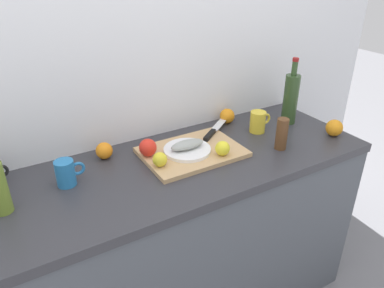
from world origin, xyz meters
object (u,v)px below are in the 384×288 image
white_plate (187,150)px  coffee_mug_0 (258,122)px  coffee_mug_2 (66,173)px  pepper_mill (282,134)px  lemon_0 (160,159)px  orange_0 (334,128)px  chef_knife (214,131)px  wine_bottle (291,98)px  cutting_board (192,152)px  fish_fillet (187,145)px

white_plate → coffee_mug_0: (0.42, 0.03, 0.03)m
coffee_mug_2 → pepper_mill: bearing=-12.1°
lemon_0 → orange_0: size_ratio=0.74×
coffee_mug_0 → pepper_mill: pepper_mill is taller
chef_knife → wine_bottle: size_ratio=0.74×
coffee_mug_0 → orange_0: size_ratio=1.44×
wine_bottle → cutting_board: bearing=-176.3°
coffee_mug_0 → coffee_mug_2: size_ratio=1.03×
coffee_mug_0 → pepper_mill: size_ratio=0.80×
lemon_0 → orange_0: same height
cutting_board → fish_fillet: bearing=178.6°
fish_fillet → wine_bottle: size_ratio=0.46×
cutting_board → coffee_mug_0: (0.40, 0.03, 0.04)m
lemon_0 → pepper_mill: 0.56m
lemon_0 → wine_bottle: 0.79m
coffee_mug_0 → cutting_board: bearing=-175.1°
cutting_board → orange_0: bearing=-15.3°
orange_0 → fish_fillet: bearing=165.1°
white_plate → lemon_0: (-0.16, -0.05, 0.02)m
pepper_mill → white_plate: bearing=158.2°
chef_knife → lemon_0: lemon_0 is taller
white_plate → orange_0: 0.74m
wine_bottle → chef_knife: bearing=171.6°
white_plate → wine_bottle: wine_bottle is taller
coffee_mug_0 → fish_fillet: bearing=-175.5°
chef_knife → coffee_mug_2: (-0.71, -0.07, 0.02)m
coffee_mug_2 → orange_0: 1.24m
lemon_0 → cutting_board: bearing=15.5°
white_plate → coffee_mug_2: bearing=176.0°
lemon_0 → coffee_mug_0: 0.58m
lemon_0 → coffee_mug_2: 0.36m
white_plate → chef_knife: 0.23m
coffee_mug_0 → coffee_mug_2: coffee_mug_0 is taller
fish_fillet → coffee_mug_0: size_ratio=1.33×
cutting_board → white_plate: (-0.02, 0.00, 0.02)m
fish_fillet → chef_knife: (0.20, 0.10, -0.02)m
lemon_0 → wine_bottle: bearing=6.5°
cutting_board → wine_bottle: wine_bottle is taller
white_plate → fish_fillet: fish_fillet is taller
cutting_board → lemon_0: size_ratio=7.17×
pepper_mill → coffee_mug_0: bearing=82.2°
fish_fillet → wine_bottle: bearing=3.5°
fish_fillet → lemon_0: 0.16m
orange_0 → pepper_mill: pepper_mill is taller
coffee_mug_0 → white_plate: bearing=-175.5°
fish_fillet → orange_0: (0.71, -0.19, -0.01)m
fish_fillet → white_plate: bearing=0.0°
white_plate → fish_fillet: (-0.00, 0.00, 0.03)m
coffee_mug_0 → coffee_mug_2: (-0.93, 0.00, -0.00)m
wine_bottle → coffee_mug_2: size_ratio=3.02×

